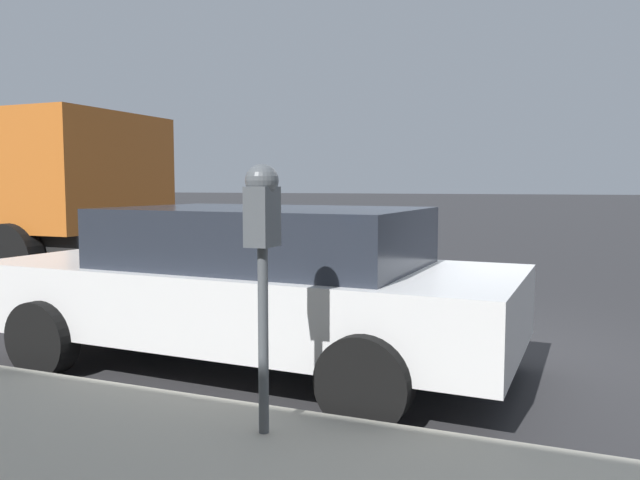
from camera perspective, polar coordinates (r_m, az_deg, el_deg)
The scene contains 3 objects.
ground_plane at distance 6.06m, azimuth 12.10°, elevation -10.36°, with size 220.00×220.00×0.00m, color #2B2B2D.
parking_meter at distance 3.55m, azimuth -5.28°, elevation 1.03°, with size 0.21×0.19×1.56m.
car_white at distance 5.47m, azimuth -6.13°, elevation -3.86°, with size 2.24×4.66×1.40m.
Camera 1 is at (-5.76, -0.99, 1.60)m, focal length 35.00 mm.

